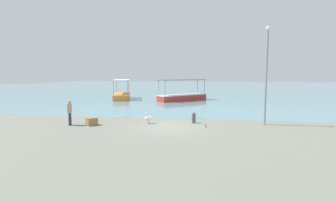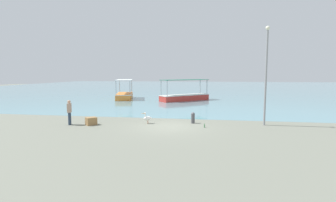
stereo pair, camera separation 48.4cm
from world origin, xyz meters
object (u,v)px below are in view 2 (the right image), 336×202
object	(u,v)px
fishing_boat_near_right	(185,96)
fishing_boat_far_right	(125,95)
lamp_post	(266,71)
cargo_crate	(91,121)
mooring_bollard	(193,117)
fisherman_standing	(69,112)
pelican	(147,118)
glass_bottle	(204,126)

from	to	relation	value
fishing_boat_near_right	fishing_boat_far_right	world-z (taller)	fishing_boat_near_right
lamp_post	cargo_crate	size ratio (longest dim) A/B	9.84
mooring_bollard	fisherman_standing	distance (m)	8.45
pelican	lamp_post	distance (m)	8.58
fishing_boat_far_right	mooring_bollard	distance (m)	19.04
fishing_boat_far_right	cargo_crate	bearing A→B (deg)	-78.56
glass_bottle	mooring_bollard	bearing A→B (deg)	120.94
pelican	mooring_bollard	xyz separation A→B (m)	(3.12, 0.63, 0.04)
fisherman_standing	glass_bottle	distance (m)	9.10
fishing_boat_far_right	cargo_crate	size ratio (longest dim) A/B	8.95
fishing_boat_far_right	pelican	distance (m)	18.12
fishing_boat_near_right	lamp_post	distance (m)	16.89
pelican	fisherman_standing	distance (m)	5.28
pelican	lamp_post	xyz separation A→B (m)	(7.91, 0.70, 3.27)
mooring_bollard	cargo_crate	xyz separation A→B (m)	(-6.76, -1.71, -0.16)
fishing_boat_near_right	pelican	distance (m)	15.87
fishing_boat_far_right	mooring_bollard	size ratio (longest dim) A/B	7.69
fishing_boat_far_right	glass_bottle	xyz separation A→B (m)	(11.18, -17.38, -0.44)
pelican	mooring_bollard	distance (m)	3.19
lamp_post	fisherman_standing	xyz separation A→B (m)	(-13.00, -1.98, -2.73)
fishing_boat_far_right	mooring_bollard	world-z (taller)	fishing_boat_far_right
pelican	fisherman_standing	bearing A→B (deg)	-165.95
lamp_post	cargo_crate	distance (m)	12.16
fishing_boat_far_right	lamp_post	world-z (taller)	lamp_post
pelican	mooring_bollard	bearing A→B (deg)	11.33
fishing_boat_near_right	cargo_crate	bearing A→B (deg)	-105.56
mooring_bollard	cargo_crate	bearing A→B (deg)	-165.83
fishing_boat_near_right	glass_bottle	world-z (taller)	fishing_boat_near_right
lamp_post	pelican	bearing A→B (deg)	-174.94
fisherman_standing	fishing_boat_near_right	bearing A→B (deg)	70.19
lamp_post	fishing_boat_far_right	bearing A→B (deg)	133.56
mooring_bollard	fisherman_standing	xyz separation A→B (m)	(-8.22, -1.90, 0.49)
fishing_boat_near_right	lamp_post	world-z (taller)	lamp_post
fisherman_standing	lamp_post	bearing A→B (deg)	8.64
pelican	fisherman_standing	xyz separation A→B (m)	(-5.09, -1.27, 0.53)
fisherman_standing	cargo_crate	distance (m)	1.60
lamp_post	glass_bottle	size ratio (longest dim) A/B	24.25
fishing_boat_near_right	mooring_bollard	distance (m)	15.34
fishing_boat_near_right	cargo_crate	world-z (taller)	fishing_boat_near_right
fishing_boat_far_right	fisherman_standing	bearing A→B (deg)	-83.22
fishing_boat_far_right	lamp_post	size ratio (longest dim) A/B	0.91
fisherman_standing	glass_bottle	size ratio (longest dim) A/B	6.26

